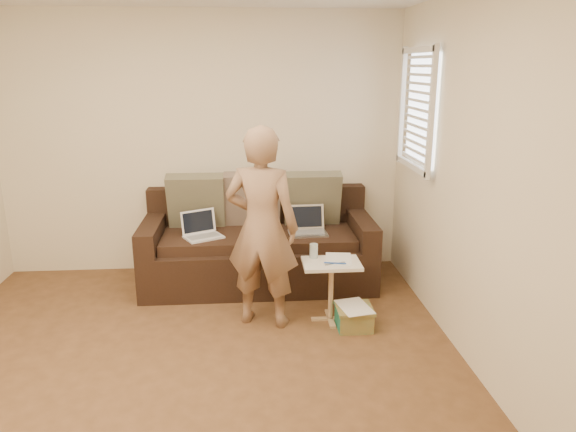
# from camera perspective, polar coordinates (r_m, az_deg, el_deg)

# --- Properties ---
(floor) EXTENTS (4.50, 4.50, 0.00)m
(floor) POSITION_cam_1_polar(r_m,az_deg,el_deg) (3.82, -10.87, -17.47)
(floor) COLOR #51361E
(floor) RESTS_ON ground
(wall_back) EXTENTS (4.00, 0.00, 4.00)m
(wall_back) POSITION_cam_1_polar(r_m,az_deg,el_deg) (5.50, -9.12, 7.45)
(wall_back) COLOR beige
(wall_back) RESTS_ON ground
(wall_right) EXTENTS (0.00, 4.50, 4.50)m
(wall_right) POSITION_cam_1_polar(r_m,az_deg,el_deg) (3.62, 21.15, 2.33)
(wall_right) COLOR beige
(wall_right) RESTS_ON ground
(window_blinds) EXTENTS (0.12, 0.88, 1.08)m
(window_blinds) POSITION_cam_1_polar(r_m,az_deg,el_deg) (4.93, 13.61, 10.96)
(window_blinds) COLOR white
(window_blinds) RESTS_ON wall_right
(sofa) EXTENTS (2.20, 0.95, 0.85)m
(sofa) POSITION_cam_1_polar(r_m,az_deg,el_deg) (5.22, -3.15, -2.70)
(sofa) COLOR black
(sofa) RESTS_ON ground
(pillow_left) EXTENTS (0.55, 0.29, 0.57)m
(pillow_left) POSITION_cam_1_polar(r_m,az_deg,el_deg) (5.33, -9.73, 1.56)
(pillow_left) COLOR brown
(pillow_left) RESTS_ON sofa
(pillow_mid) EXTENTS (0.55, 0.27, 0.57)m
(pillow_mid) POSITION_cam_1_polar(r_m,az_deg,el_deg) (5.34, -3.81, 1.80)
(pillow_mid) COLOR brown
(pillow_mid) RESTS_ON sofa
(pillow_right) EXTENTS (0.55, 0.28, 0.57)m
(pillow_right) POSITION_cam_1_polar(r_m,az_deg,el_deg) (5.35, 2.64, 1.82)
(pillow_right) COLOR brown
(pillow_right) RESTS_ON sofa
(laptop_silver) EXTENTS (0.37, 0.28, 0.24)m
(laptop_silver) POSITION_cam_1_polar(r_m,az_deg,el_deg) (5.12, 2.13, -1.93)
(laptop_silver) COLOR #B7BABC
(laptop_silver) RESTS_ON sofa
(laptop_white) EXTENTS (0.41, 0.37, 0.25)m
(laptop_white) POSITION_cam_1_polar(r_m,az_deg,el_deg) (5.07, -8.94, -2.31)
(laptop_white) COLOR white
(laptop_white) RESTS_ON sofa
(person) EXTENTS (0.70, 0.57, 1.65)m
(person) POSITION_cam_1_polar(r_m,az_deg,el_deg) (4.28, -2.79, -1.26)
(person) COLOR #856349
(person) RESTS_ON ground
(side_table) EXTENTS (0.47, 0.33, 0.52)m
(side_table) POSITION_cam_1_polar(r_m,az_deg,el_deg) (4.52, 4.57, -7.97)
(side_table) COLOR silver
(side_table) RESTS_ON ground
(drinking_glass) EXTENTS (0.07, 0.07, 0.12)m
(drinking_glass) POSITION_cam_1_polar(r_m,az_deg,el_deg) (4.49, 2.75, -3.73)
(drinking_glass) COLOR silver
(drinking_glass) RESTS_ON side_table
(scissors) EXTENTS (0.19, 0.12, 0.02)m
(scissors) POSITION_cam_1_polar(r_m,az_deg,el_deg) (4.38, 5.02, -5.03)
(scissors) COLOR silver
(scissors) RESTS_ON side_table
(paper_on_table) EXTENTS (0.25, 0.33, 0.00)m
(paper_on_table) POSITION_cam_1_polar(r_m,az_deg,el_deg) (4.49, 5.40, -4.55)
(paper_on_table) COLOR white
(paper_on_table) RESTS_ON side_table
(striped_box) EXTENTS (0.30, 0.30, 0.19)m
(striped_box) POSITION_cam_1_polar(r_m,az_deg,el_deg) (4.48, 7.02, -10.60)
(striped_box) COLOR orange
(striped_box) RESTS_ON ground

